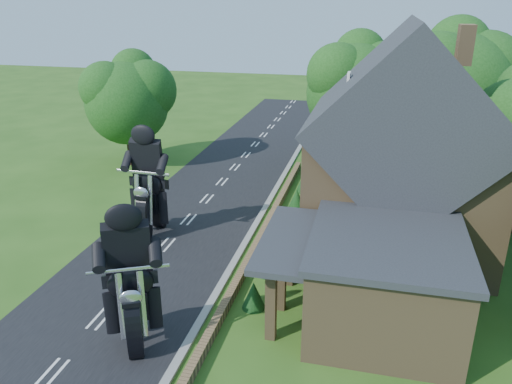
% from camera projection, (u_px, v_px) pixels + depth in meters
% --- Properties ---
extents(ground, '(120.00, 120.00, 0.00)m').
position_uv_depth(ground, '(138.00, 277.00, 21.05)').
color(ground, '#2A5217').
rests_on(ground, ground).
extents(road, '(7.00, 80.00, 0.02)m').
position_uv_depth(road, '(138.00, 277.00, 21.04)').
color(road, black).
rests_on(road, ground).
extents(kerb, '(0.30, 80.00, 0.12)m').
position_uv_depth(kerb, '(220.00, 287.00, 20.22)').
color(kerb, gray).
rests_on(kerb, ground).
extents(garden_wall, '(0.30, 22.00, 0.40)m').
position_uv_depth(garden_wall, '(263.00, 233.00, 24.56)').
color(garden_wall, olive).
rests_on(garden_wall, ground).
extents(house, '(9.54, 8.64, 10.24)m').
position_uv_depth(house, '(402.00, 155.00, 22.59)').
color(house, olive).
rests_on(house, ground).
extents(annex, '(7.05, 5.94, 3.44)m').
position_uv_depth(annex, '(381.00, 279.00, 17.51)').
color(annex, olive).
rests_on(annex, ground).
extents(tree_behind_house, '(7.81, 7.20, 10.08)m').
position_uv_depth(tree_behind_house, '(463.00, 82.00, 30.28)').
color(tree_behind_house, black).
rests_on(tree_behind_house, ground).
extents(tree_behind_left, '(6.94, 6.40, 9.16)m').
position_uv_depth(tree_behind_left, '(362.00, 84.00, 32.67)').
color(tree_behind_left, black).
rests_on(tree_behind_left, ground).
extents(tree_far_road, '(6.08, 5.60, 7.84)m').
position_uv_depth(tree_far_road, '(132.00, 96.00, 33.56)').
color(tree_far_road, black).
rests_on(tree_far_road, ground).
extents(shrub_a, '(0.90, 0.90, 1.10)m').
position_uv_depth(shrub_a, '(254.00, 295.00, 18.78)').
color(shrub_a, '#103312').
rests_on(shrub_a, ground).
extents(shrub_b, '(0.90, 0.90, 1.10)m').
position_uv_depth(shrub_b, '(268.00, 263.00, 21.04)').
color(shrub_b, '#103312').
rests_on(shrub_b, ground).
extents(shrub_c, '(0.90, 0.90, 1.10)m').
position_uv_depth(shrub_c, '(279.00, 237.00, 23.30)').
color(shrub_c, '#103312').
rests_on(shrub_c, ground).
extents(shrub_d, '(0.90, 0.90, 1.10)m').
position_uv_depth(shrub_d, '(297.00, 198.00, 27.83)').
color(shrub_d, '#103312').
rests_on(shrub_d, ground).
extents(shrub_e, '(0.90, 0.90, 1.10)m').
position_uv_depth(shrub_e, '(303.00, 183.00, 30.09)').
color(shrub_e, '#103312').
rests_on(shrub_e, ground).
extents(shrub_f, '(0.90, 0.90, 1.10)m').
position_uv_depth(shrub_f, '(309.00, 170.00, 32.36)').
color(shrub_f, '#103312').
rests_on(shrub_f, ground).
extents(motorcycle_lead, '(1.13, 1.71, 1.57)m').
position_uv_depth(motorcycle_lead, '(135.00, 325.00, 16.67)').
color(motorcycle_lead, black).
rests_on(motorcycle_lead, ground).
extents(motorcycle_follow, '(0.50, 1.81, 1.68)m').
position_uv_depth(motorcycle_follow, '(152.00, 219.00, 24.58)').
color(motorcycle_follow, black).
rests_on(motorcycle_follow, ground).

